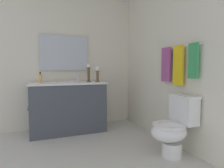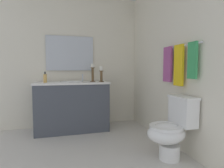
# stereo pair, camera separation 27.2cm
# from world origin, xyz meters

# --- Properties ---
(floor) EXTENTS (2.44, 2.82, 0.02)m
(floor) POSITION_xyz_m (0.00, 0.00, -0.01)
(floor) COLOR beige
(floor) RESTS_ON ground
(wall_back) EXTENTS (2.44, 0.04, 2.45)m
(wall_back) POSITION_xyz_m (0.00, 1.41, 1.23)
(wall_back) COLOR silver
(wall_back) RESTS_ON ground
(wall_left) EXTENTS (0.04, 2.82, 2.45)m
(wall_left) POSITION_xyz_m (-1.22, 0.00, 1.23)
(wall_left) COLOR silver
(wall_left) RESTS_ON ground
(vanity_cabinet) EXTENTS (0.58, 1.26, 0.85)m
(vanity_cabinet) POSITION_xyz_m (-0.90, 0.09, 0.43)
(vanity_cabinet) COLOR #474C56
(vanity_cabinet) RESTS_ON ground
(sink_basin) EXTENTS (0.40, 0.40, 0.24)m
(sink_basin) POSITION_xyz_m (-0.90, 0.09, 0.81)
(sink_basin) COLOR white
(sink_basin) RESTS_ON vanity_cabinet
(mirror) EXTENTS (0.02, 0.86, 0.63)m
(mirror) POSITION_xyz_m (-1.18, 0.09, 1.37)
(mirror) COLOR silver
(candle_holder_tall) EXTENTS (0.09, 0.09, 0.27)m
(candle_holder_tall) POSITION_xyz_m (-0.82, 0.60, 0.99)
(candle_holder_tall) COLOR brown
(candle_holder_tall) RESTS_ON vanity_cabinet
(candle_holder_short) EXTENTS (0.09, 0.09, 0.32)m
(candle_holder_short) POSITION_xyz_m (-0.90, 0.46, 1.02)
(candle_holder_short) COLOR brown
(candle_holder_short) RESTS_ON vanity_cabinet
(soap_bottle) EXTENTS (0.06, 0.06, 0.18)m
(soap_bottle) POSITION_xyz_m (-0.86, -0.34, 0.93)
(soap_bottle) COLOR #E5B259
(soap_bottle) RESTS_ON vanity_cabinet
(toilet) EXTENTS (0.39, 0.54, 0.75)m
(toilet) POSITION_xyz_m (0.55, 1.13, 0.37)
(toilet) COLOR white
(toilet) RESTS_ON ground
(towel_bar) EXTENTS (0.76, 0.02, 0.02)m
(towel_bar) POSITION_xyz_m (0.38, 1.35, 1.36)
(towel_bar) COLOR silver
(towel_near_vanity) EXTENTS (0.18, 0.03, 0.48)m
(towel_near_vanity) POSITION_xyz_m (0.13, 1.33, 1.14)
(towel_near_vanity) COLOR #A54C8C
(towel_near_vanity) RESTS_ON towel_bar
(towel_center) EXTENTS (0.17, 0.03, 0.52)m
(towel_center) POSITION_xyz_m (0.38, 1.33, 1.12)
(towel_center) COLOR yellow
(towel_center) RESTS_ON towel_bar
(towel_near_corner) EXTENTS (0.14, 0.03, 0.42)m
(towel_near_corner) POSITION_xyz_m (0.63, 1.33, 1.17)
(towel_near_corner) COLOR #389E59
(towel_near_corner) RESTS_ON towel_bar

